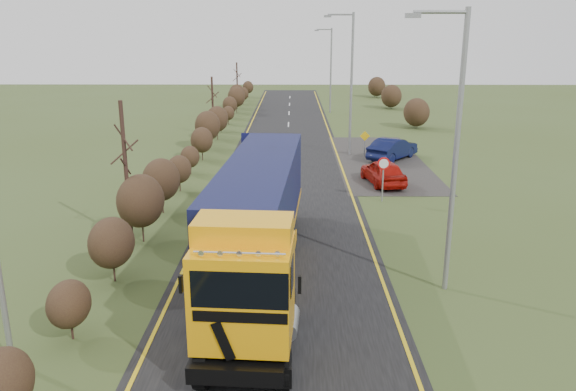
% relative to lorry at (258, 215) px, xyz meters
% --- Properties ---
extents(ground, '(160.00, 160.00, 0.00)m').
position_rel_lorry_xyz_m(ground, '(0.80, -0.51, -2.37)').
color(ground, '#3B4A1F').
rests_on(ground, ground).
extents(road, '(8.00, 120.00, 0.02)m').
position_rel_lorry_xyz_m(road, '(0.80, 9.49, -2.36)').
color(road, black).
rests_on(road, ground).
extents(layby, '(6.00, 18.00, 0.02)m').
position_rel_lorry_xyz_m(layby, '(7.30, 19.49, -2.35)').
color(layby, '#2B2826').
rests_on(layby, ground).
extents(lane_markings, '(7.52, 116.00, 0.01)m').
position_rel_lorry_xyz_m(lane_markings, '(0.80, 9.18, -2.34)').
color(lane_markings, gold).
rests_on(lane_markings, road).
extents(hedgerow, '(2.24, 102.04, 6.05)m').
position_rel_lorry_xyz_m(hedgerow, '(-5.20, 7.38, -0.75)').
color(hedgerow, '#311D15').
rests_on(hedgerow, ground).
extents(lorry, '(3.30, 15.09, 4.17)m').
position_rel_lorry_xyz_m(lorry, '(0.00, 0.00, 0.00)').
color(lorry, black).
rests_on(lorry, ground).
extents(car_red_hatchback, '(2.50, 4.57, 1.47)m').
position_rel_lorry_xyz_m(car_red_hatchback, '(6.58, 13.12, -1.63)').
color(car_red_hatchback, '#A00F08').
rests_on(car_red_hatchback, ground).
extents(car_blue_sedan, '(4.17, 4.67, 1.54)m').
position_rel_lorry_xyz_m(car_blue_sedan, '(8.30, 19.92, -1.60)').
color(car_blue_sedan, '#090E33').
rests_on(car_blue_sedan, ground).
extents(streetlight_near, '(2.00, 0.19, 9.43)m').
position_rel_lorry_xyz_m(streetlight_near, '(6.48, -1.02, 2.84)').
color(streetlight_near, gray).
rests_on(streetlight_near, ground).
extents(streetlight_mid, '(2.12, 0.20, 10.03)m').
position_rel_lorry_xyz_m(streetlight_mid, '(5.26, 21.50, 3.19)').
color(streetlight_mid, gray).
rests_on(streetlight_mid, ground).
extents(streetlight_far, '(1.94, 0.18, 9.14)m').
position_rel_lorry_xyz_m(streetlight_far, '(5.28, 44.02, 2.67)').
color(streetlight_far, gray).
rests_on(streetlight_far, ground).
extents(speed_sign, '(0.66, 0.10, 2.41)m').
position_rel_lorry_xyz_m(speed_sign, '(6.00, 9.57, -0.67)').
color(speed_sign, gray).
rests_on(speed_sign, ground).
extents(warning_board, '(0.72, 0.11, 1.88)m').
position_rel_lorry_xyz_m(warning_board, '(6.41, 20.79, -1.23)').
color(warning_board, gray).
rests_on(warning_board, ground).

